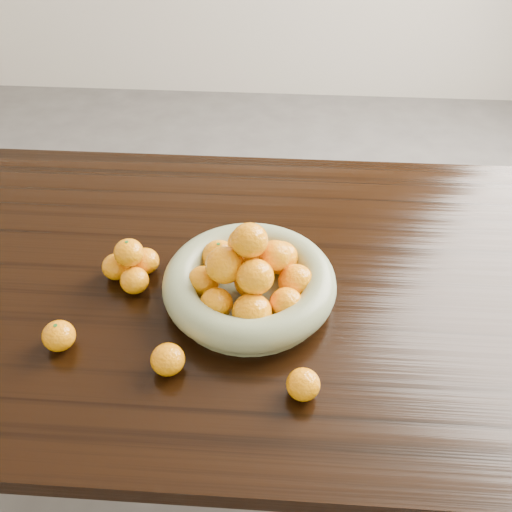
# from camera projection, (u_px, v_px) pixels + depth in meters

# --- Properties ---
(ground) EXTENTS (5.00, 5.00, 0.00)m
(ground) POSITION_uv_depth(u_px,v_px,m) (265.00, 454.00, 1.76)
(ground) COLOR #585553
(ground) RESTS_ON ground
(dining_table) EXTENTS (2.00, 1.00, 0.75)m
(dining_table) POSITION_uv_depth(u_px,v_px,m) (268.00, 306.00, 1.32)
(dining_table) COLOR black
(dining_table) RESTS_ON ground
(fruit_bowl) EXTENTS (0.36, 0.36, 0.19)m
(fruit_bowl) POSITION_uv_depth(u_px,v_px,m) (250.00, 280.00, 1.18)
(fruit_bowl) COLOR gray
(fruit_bowl) RESTS_ON dining_table
(orange_pyramid) EXTENTS (0.12, 0.12, 0.11)m
(orange_pyramid) POSITION_uv_depth(u_px,v_px,m) (131.00, 265.00, 1.23)
(orange_pyramid) COLOR orange
(orange_pyramid) RESTS_ON dining_table
(loose_orange_0) EXTENTS (0.06, 0.06, 0.06)m
(loose_orange_0) POSITION_uv_depth(u_px,v_px,m) (59.00, 336.00, 1.10)
(loose_orange_0) COLOR orange
(loose_orange_0) RESTS_ON dining_table
(loose_orange_1) EXTENTS (0.06, 0.06, 0.06)m
(loose_orange_1) POSITION_uv_depth(u_px,v_px,m) (168.00, 359.00, 1.05)
(loose_orange_1) COLOR orange
(loose_orange_1) RESTS_ON dining_table
(loose_orange_2) EXTENTS (0.06, 0.06, 0.06)m
(loose_orange_2) POSITION_uv_depth(u_px,v_px,m) (303.00, 384.00, 1.01)
(loose_orange_2) COLOR orange
(loose_orange_2) RESTS_ON dining_table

